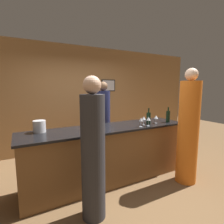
{
  "coord_description": "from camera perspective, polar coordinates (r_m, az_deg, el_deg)",
  "views": [
    {
      "loc": [
        -1.39,
        -2.69,
        1.69
      ],
      "look_at": [
        0.11,
        0.1,
        1.24
      ],
      "focal_mm": 28.0,
      "sensor_mm": 36.0,
      "label": 1
    }
  ],
  "objects": [
    {
      "name": "bar_counter",
      "position": [
        3.25,
        -0.97,
        -13.47
      ],
      "size": [
        3.0,
        0.73,
        0.99
      ],
      "color": "brown",
      "rests_on": "ground_plane"
    },
    {
      "name": "wine_glass_4",
      "position": [
        3.31,
        10.32,
        -2.06
      ],
      "size": [
        0.08,
        0.08,
        0.16
      ],
      "color": "silver",
      "rests_on": "bar_counter"
    },
    {
      "name": "ice_bucket",
      "position": [
        2.96,
        -22.62,
        -4.37
      ],
      "size": [
        0.19,
        0.19,
        0.19
      ],
      "color": "silver",
      "rests_on": "bar_counter"
    },
    {
      "name": "back_wall",
      "position": [
        4.88,
        -11.78,
        4.44
      ],
      "size": [
        8.0,
        0.08,
        2.8
      ],
      "color": "#A37547",
      "rests_on": "ground_plane"
    },
    {
      "name": "wine_bottle_1",
      "position": [
        3.7,
        17.81,
        -1.33
      ],
      "size": [
        0.08,
        0.08,
        0.31
      ],
      "color": "black",
      "rests_on": "bar_counter"
    },
    {
      "name": "wine_glass_1",
      "position": [
        3.57,
        11.89,
        -1.44
      ],
      "size": [
        0.08,
        0.08,
        0.15
      ],
      "color": "silver",
      "rests_on": "bar_counter"
    },
    {
      "name": "bartender",
      "position": [
        3.99,
        -2.85,
        -4.1
      ],
      "size": [
        0.31,
        0.31,
        1.82
      ],
      "rotation": [
        0.0,
        0.0,
        3.14
      ],
      "color": "#1E234C",
      "rests_on": "ground_plane"
    },
    {
      "name": "wine_glass_0",
      "position": [
        3.24,
        11.83,
        -2.24
      ],
      "size": [
        0.08,
        0.08,
        0.17
      ],
      "color": "silver",
      "rests_on": "bar_counter"
    },
    {
      "name": "guest_1",
      "position": [
        3.36,
        23.6,
        -5.53
      ],
      "size": [
        0.35,
        0.35,
        2.02
      ],
      "color": "orange",
      "rests_on": "ground_plane"
    },
    {
      "name": "ground_plane",
      "position": [
        3.47,
        -0.95,
        -21.17
      ],
      "size": [
        14.0,
        14.0,
        0.0
      ],
      "primitive_type": "plane",
      "color": "brown"
    },
    {
      "name": "wine_glass_3",
      "position": [
        3.14,
        9.45,
        -2.54
      ],
      "size": [
        0.06,
        0.06,
        0.17
      ],
      "color": "silver",
      "rests_on": "bar_counter"
    },
    {
      "name": "guest_0",
      "position": [
        2.27,
        -6.2,
        -13.33
      ],
      "size": [
        0.31,
        0.31,
        1.83
      ],
      "color": "#2D2D33",
      "rests_on": "ground_plane"
    },
    {
      "name": "wine_bottle_0",
      "position": [
        3.42,
        11.84,
        -1.92
      ],
      "size": [
        0.08,
        0.08,
        0.31
      ],
      "color": "black",
      "rests_on": "bar_counter"
    },
    {
      "name": "wine_glass_2",
      "position": [
        3.52,
        14.2,
        -1.68
      ],
      "size": [
        0.08,
        0.08,
        0.15
      ],
      "color": "silver",
      "rests_on": "bar_counter"
    }
  ]
}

